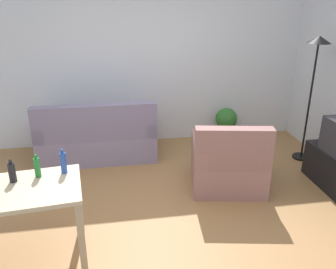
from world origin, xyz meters
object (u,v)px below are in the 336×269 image
Objects in this scene: torchiere_lamp at (315,65)px; armchair at (228,164)px; potted_plant at (226,122)px; bottle_dark at (12,172)px; bottle_blue at (63,163)px; desk at (12,201)px; couch at (98,139)px; bottle_green at (37,167)px.

torchiere_lamp is 1.74× the size of armchair.
potted_plant is 2.60× the size of bottle_dark.
bottle_blue is at bearing 31.88° from armchair.
bottle_dark is at bearing 84.48° from desk.
armchair reaches higher than desk.
couch is at bearing 170.25° from torchiere_lamp.
bottle_blue is at bearing -157.18° from torchiere_lamp.
couch is 2.28m from desk.
potted_plant is at bearing 43.36° from bottle_blue.
bottle_dark is at bearing -163.79° from bottle_green.
torchiere_lamp is 7.43× the size of bottle_blue.
bottle_green reaches higher than potted_plant.
couch is 2.02m from armchair.
desk is 2.56m from armchair.
armchair is 4.73× the size of bottle_dark.
potted_plant is (2.10, 0.31, 0.02)m from couch.
torchiere_lamp is 4.05m from bottle_dark.
armchair is at bearing 20.15° from bottle_green.
bottle_green is (0.21, 0.06, 0.00)m from bottle_dark.
torchiere_lamp is at bearing -41.70° from potted_plant.
armchair is 2.54m from bottle_dark.
bottle_dark reaches higher than desk.
bottle_green is (-0.48, -1.94, 0.55)m from couch.
bottle_blue is at bearing 9.52° from bottle_green.
couch is at bearing 82.67° from bottle_blue.
armchair reaches higher than potted_plant.
torchiere_lamp is at bearing 170.25° from couch.
bottle_blue is (-1.90, -0.74, 0.55)m from armchair.
armchair is 4.59× the size of bottle_green.
armchair is (1.66, -1.16, 0.01)m from couch.
desk is at bearing -89.49° from bottle_dark.
bottle_blue is (0.44, 0.25, 0.22)m from desk.
bottle_blue reaches higher than bottle_dark.
bottle_dark is (-3.72, -1.48, -0.56)m from torchiere_lamp.
bottle_green reaches higher than desk.
armchair is 2.33m from bottle_green.
couch and armchair have the same top height.
potted_plant is at bearing -171.55° from couch.
desk is 1.22× the size of armchair.
bottle_green is at bearing 76.22° from couch.
torchiere_lamp is 3.18× the size of potted_plant.
bottle_blue is at bearing 23.34° from desk.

